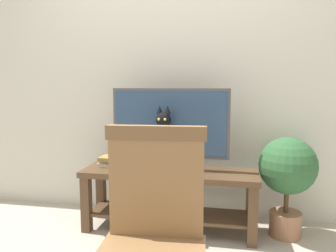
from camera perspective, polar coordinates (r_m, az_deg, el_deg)
The scene contains 8 objects.
back_wall at distance 2.97m, azimuth 0.73°, elevation 11.84°, with size 7.00×0.12×2.80m, color beige.
tv_stand at distance 2.65m, azimuth 0.21°, elevation -10.74°, with size 1.37×0.40×0.49m.
tv at distance 2.60m, azimuth 0.42°, elevation -0.12°, with size 0.92×0.20×0.64m.
media_box at distance 2.57m, azimuth -0.59°, elevation -7.03°, with size 0.38×0.30×0.08m.
cat at distance 2.51m, azimuth -0.64°, elevation -2.67°, with size 0.20×0.32×0.44m.
wooden_chair at distance 1.37m, azimuth -2.77°, elevation -17.81°, with size 0.45×0.45×0.99m.
book_stack at distance 2.78m, azimuth -9.66°, elevation -5.98°, with size 0.21×0.18×0.08m.
potted_plant at distance 2.67m, azimuth 19.90°, elevation -7.64°, with size 0.43×0.43×0.77m.
Camera 1 is at (0.53, -1.94, 1.15)m, focal length 35.35 mm.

